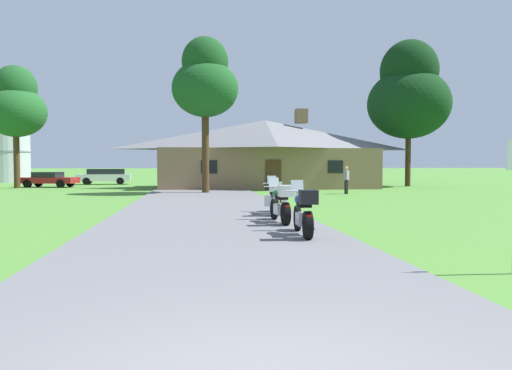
{
  "coord_description": "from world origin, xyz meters",
  "views": [
    {
      "loc": [
        -0.42,
        -3.31,
        1.74
      ],
      "look_at": [
        2.03,
        15.92,
        0.93
      ],
      "focal_mm": 33.5,
      "sensor_mm": 36.0,
      "label": 1
    }
  ],
  "objects_px": {
    "tree_left_far": "(16,105)",
    "metal_silo_distant": "(7,146)",
    "motorcycle_green_second_in_row": "(281,204)",
    "parked_white_suv_far_left": "(105,176)",
    "tree_right_of_lodge": "(409,94)",
    "bystander_gray_shirt_near_lodge": "(346,179)",
    "motorcycle_blue_nearest_to_camera": "(303,212)",
    "tree_by_lodge_front": "(205,81)",
    "parked_red_sedan_far_left": "(49,179)",
    "motorcycle_black_farthest_in_row": "(274,198)"
  },
  "relations": [
    {
      "from": "tree_by_lodge_front",
      "to": "metal_silo_distant",
      "type": "distance_m",
      "value": 29.99
    },
    {
      "from": "motorcycle_blue_nearest_to_camera",
      "to": "tree_by_lodge_front",
      "type": "distance_m",
      "value": 19.42
    },
    {
      "from": "bystander_gray_shirt_near_lodge",
      "to": "tree_left_far",
      "type": "xyz_separation_m",
      "value": [
        -22.41,
        10.25,
        5.33
      ]
    },
    {
      "from": "motorcycle_blue_nearest_to_camera",
      "to": "motorcycle_black_farthest_in_row",
      "type": "distance_m",
      "value": 4.94
    },
    {
      "from": "tree_by_lodge_front",
      "to": "parked_white_suv_far_left",
      "type": "bearing_deg",
      "value": 120.21
    },
    {
      "from": "motorcycle_blue_nearest_to_camera",
      "to": "metal_silo_distant",
      "type": "distance_m",
      "value": 46.18
    },
    {
      "from": "bystander_gray_shirt_near_lodge",
      "to": "tree_left_far",
      "type": "relative_size",
      "value": 0.18
    },
    {
      "from": "metal_silo_distant",
      "to": "parked_white_suv_far_left",
      "type": "height_order",
      "value": "metal_silo_distant"
    },
    {
      "from": "motorcycle_blue_nearest_to_camera",
      "to": "parked_red_sedan_far_left",
      "type": "bearing_deg",
      "value": 119.24
    },
    {
      "from": "motorcycle_black_farthest_in_row",
      "to": "tree_left_far",
      "type": "distance_m",
      "value": 27.82
    },
    {
      "from": "motorcycle_blue_nearest_to_camera",
      "to": "metal_silo_distant",
      "type": "xyz_separation_m",
      "value": [
        -21.66,
        40.67,
        3.07
      ]
    },
    {
      "from": "bystander_gray_shirt_near_lodge",
      "to": "parked_white_suv_far_left",
      "type": "xyz_separation_m",
      "value": [
        -17.12,
        16.57,
        -0.15
      ]
    },
    {
      "from": "tree_right_of_lodge",
      "to": "metal_silo_distant",
      "type": "height_order",
      "value": "tree_right_of_lodge"
    },
    {
      "from": "parked_white_suv_far_left",
      "to": "bystander_gray_shirt_near_lodge",
      "type": "bearing_deg",
      "value": -139.77
    },
    {
      "from": "bystander_gray_shirt_near_lodge",
      "to": "parked_red_sedan_far_left",
      "type": "height_order",
      "value": "bystander_gray_shirt_near_lodge"
    },
    {
      "from": "motorcycle_green_second_in_row",
      "to": "bystander_gray_shirt_near_lodge",
      "type": "relative_size",
      "value": 1.25
    },
    {
      "from": "motorcycle_black_farthest_in_row",
      "to": "metal_silo_distant",
      "type": "relative_size",
      "value": 0.28
    },
    {
      "from": "motorcycle_black_farthest_in_row",
      "to": "tree_right_of_lodge",
      "type": "xyz_separation_m",
      "value": [
        14.66,
        21.25,
        6.92
      ]
    },
    {
      "from": "tree_left_far",
      "to": "parked_white_suv_far_left",
      "type": "distance_m",
      "value": 9.9
    },
    {
      "from": "tree_right_of_lodge",
      "to": "tree_by_lodge_front",
      "type": "height_order",
      "value": "tree_right_of_lodge"
    },
    {
      "from": "motorcycle_blue_nearest_to_camera",
      "to": "bystander_gray_shirt_near_lodge",
      "type": "relative_size",
      "value": 1.25
    },
    {
      "from": "motorcycle_black_farthest_in_row",
      "to": "tree_left_far",
      "type": "xyz_separation_m",
      "value": [
        -16.05,
        22.01,
        5.65
      ]
    },
    {
      "from": "bystander_gray_shirt_near_lodge",
      "to": "metal_silo_distant",
      "type": "distance_m",
      "value": 37.06
    },
    {
      "from": "metal_silo_distant",
      "to": "motorcycle_blue_nearest_to_camera",
      "type": "bearing_deg",
      "value": -61.96
    },
    {
      "from": "tree_by_lodge_front",
      "to": "metal_silo_distant",
      "type": "relative_size",
      "value": 1.29
    },
    {
      "from": "bystander_gray_shirt_near_lodge",
      "to": "tree_right_of_lodge",
      "type": "height_order",
      "value": "tree_right_of_lodge"
    },
    {
      "from": "motorcycle_green_second_in_row",
      "to": "parked_white_suv_far_left",
      "type": "xyz_separation_m",
      "value": [
        -10.56,
        30.71,
        0.16
      ]
    },
    {
      "from": "tree_right_of_lodge",
      "to": "metal_silo_distant",
      "type": "relative_size",
      "value": 1.62
    },
    {
      "from": "motorcycle_black_farthest_in_row",
      "to": "metal_silo_distant",
      "type": "height_order",
      "value": "metal_silo_distant"
    },
    {
      "from": "bystander_gray_shirt_near_lodge",
      "to": "metal_silo_distant",
      "type": "bearing_deg",
      "value": 92.79
    },
    {
      "from": "motorcycle_green_second_in_row",
      "to": "tree_left_far",
      "type": "bearing_deg",
      "value": 119.43
    },
    {
      "from": "tree_by_lodge_front",
      "to": "motorcycle_blue_nearest_to_camera",
      "type": "bearing_deg",
      "value": -83.98
    },
    {
      "from": "motorcycle_blue_nearest_to_camera",
      "to": "motorcycle_green_second_in_row",
      "type": "relative_size",
      "value": 1.0
    },
    {
      "from": "motorcycle_green_second_in_row",
      "to": "parked_red_sedan_far_left",
      "type": "distance_m",
      "value": 29.08
    },
    {
      "from": "tree_left_far",
      "to": "metal_silo_distant",
      "type": "relative_size",
      "value": 1.25
    },
    {
      "from": "tree_by_lodge_front",
      "to": "tree_left_far",
      "type": "bearing_deg",
      "value": 148.3
    },
    {
      "from": "parked_white_suv_far_left",
      "to": "metal_silo_distant",
      "type": "bearing_deg",
      "value": 50.4
    },
    {
      "from": "tree_left_far",
      "to": "parked_red_sedan_far_left",
      "type": "bearing_deg",
      "value": 30.53
    },
    {
      "from": "tree_right_of_lodge",
      "to": "tree_by_lodge_front",
      "type": "distance_m",
      "value": 18.49
    },
    {
      "from": "tree_left_far",
      "to": "parked_white_suv_far_left",
      "type": "height_order",
      "value": "tree_left_far"
    },
    {
      "from": "motorcycle_black_farthest_in_row",
      "to": "tree_right_of_lodge",
      "type": "distance_m",
      "value": 26.73
    },
    {
      "from": "motorcycle_green_second_in_row",
      "to": "bystander_gray_shirt_near_lodge",
      "type": "height_order",
      "value": "bystander_gray_shirt_near_lodge"
    },
    {
      "from": "bystander_gray_shirt_near_lodge",
      "to": "parked_red_sedan_far_left",
      "type": "relative_size",
      "value": 0.37
    },
    {
      "from": "bystander_gray_shirt_near_lodge",
      "to": "tree_right_of_lodge",
      "type": "xyz_separation_m",
      "value": [
        8.31,
        9.49,
        6.6
      ]
    },
    {
      "from": "parked_white_suv_far_left",
      "to": "tree_left_far",
      "type": "bearing_deg",
      "value": 134.34
    },
    {
      "from": "motorcycle_blue_nearest_to_camera",
      "to": "tree_left_far",
      "type": "distance_m",
      "value": 31.81
    },
    {
      "from": "bystander_gray_shirt_near_lodge",
      "to": "metal_silo_distant",
      "type": "height_order",
      "value": "metal_silo_distant"
    },
    {
      "from": "motorcycle_green_second_in_row",
      "to": "metal_silo_distant",
      "type": "xyz_separation_m",
      "value": [
        -21.58,
        38.11,
        3.07
      ]
    },
    {
      "from": "bystander_gray_shirt_near_lodge",
      "to": "tree_by_lodge_front",
      "type": "bearing_deg",
      "value": 122.43
    },
    {
      "from": "tree_right_of_lodge",
      "to": "metal_silo_distant",
      "type": "xyz_separation_m",
      "value": [
        -36.44,
        14.48,
        -3.84
      ]
    }
  ]
}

